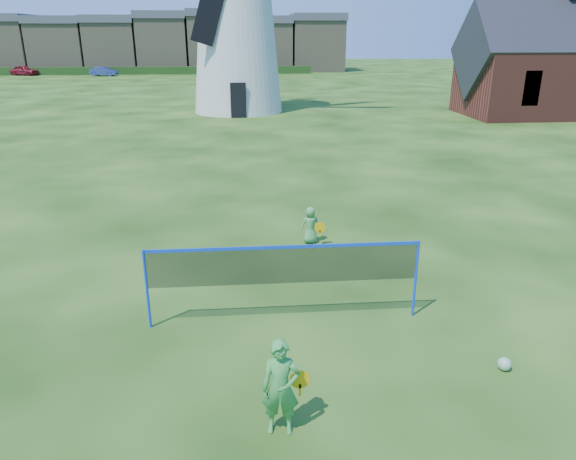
% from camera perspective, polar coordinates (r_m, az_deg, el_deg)
% --- Properties ---
extents(ground, '(220.00, 220.00, 0.00)m').
position_cam_1_polar(ground, '(10.60, -0.85, -8.60)').
color(ground, black).
rests_on(ground, ground).
extents(windmill, '(14.66, 6.06, 19.02)m').
position_cam_1_polar(windmill, '(37.93, -5.64, 22.16)').
color(windmill, silver).
rests_on(windmill, ground).
extents(chapel, '(12.94, 6.27, 10.94)m').
position_cam_1_polar(chapel, '(40.39, 27.49, 15.29)').
color(chapel, brown).
rests_on(chapel, ground).
extents(badminton_net, '(5.05, 0.05, 1.55)m').
position_cam_1_polar(badminton_net, '(9.71, -0.44, -3.93)').
color(badminton_net, blue).
rests_on(badminton_net, ground).
extents(player_girl, '(0.69, 0.39, 1.41)m').
position_cam_1_polar(player_girl, '(7.37, -0.78, -16.62)').
color(player_girl, green).
rests_on(player_girl, ground).
extents(player_boy, '(0.61, 0.41, 0.97)m').
position_cam_1_polar(player_boy, '(13.71, 2.44, 0.53)').
color(player_boy, '#4DA053').
rests_on(player_boy, ground).
extents(play_ball, '(0.22, 0.22, 0.22)m').
position_cam_1_polar(play_ball, '(9.52, 22.28, -13.21)').
color(play_ball, green).
rests_on(play_ball, ground).
extents(terraced_houses, '(66.52, 8.40, 8.36)m').
position_cam_1_polar(terraced_houses, '(83.21, -18.40, 18.56)').
color(terraced_houses, gray).
rests_on(terraced_houses, ground).
extents(hedge, '(62.00, 0.80, 1.00)m').
position_cam_1_polar(hedge, '(78.36, -21.61, 15.64)').
color(hedge, '#193814').
rests_on(hedge, ground).
extents(car_left, '(4.00, 2.71, 1.27)m').
position_cam_1_polar(car_left, '(80.07, -26.54, 15.12)').
color(car_left, maroon).
rests_on(car_left, ground).
extents(car_right, '(3.63, 1.83, 1.14)m').
position_cam_1_polar(car_right, '(75.15, -19.24, 15.83)').
color(car_right, navy).
rests_on(car_right, ground).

